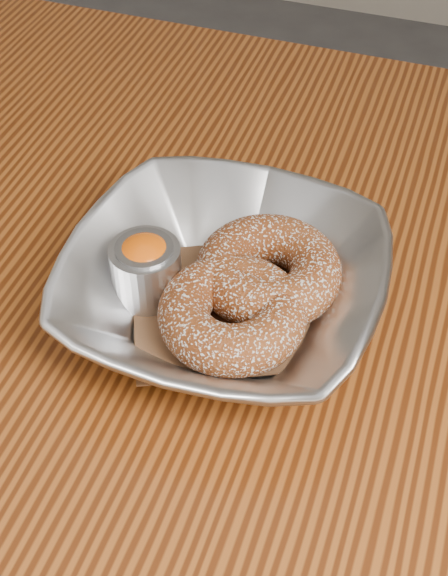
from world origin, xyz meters
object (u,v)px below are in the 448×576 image
(serving_bowl, at_px, (224,287))
(donut_front, at_px, (232,314))
(donut_back, at_px, (268,270))
(ramekin, at_px, (146,268))
(table, at_px, (249,357))

(serving_bowl, xyz_separation_m, donut_front, (0.01, -0.02, -0.00))
(donut_front, bearing_deg, donut_back, 76.65)
(ramekin, bearing_deg, table, 32.38)
(serving_bowl, height_order, donut_back, serving_bowl)
(ramekin, bearing_deg, donut_back, 20.79)
(serving_bowl, bearing_deg, donut_front, -58.01)
(donut_back, bearing_deg, ramekin, -159.21)
(serving_bowl, distance_m, donut_back, 0.04)
(donut_back, height_order, donut_front, donut_back)
(donut_front, bearing_deg, serving_bowl, 121.99)
(serving_bowl, relative_size, ramekin, 4.42)
(donut_front, distance_m, ramekin, 0.08)
(donut_back, relative_size, ramekin, 2.08)
(table, bearing_deg, donut_back, -34.63)
(table, xyz_separation_m, serving_bowl, (-0.01, -0.04, 0.13))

